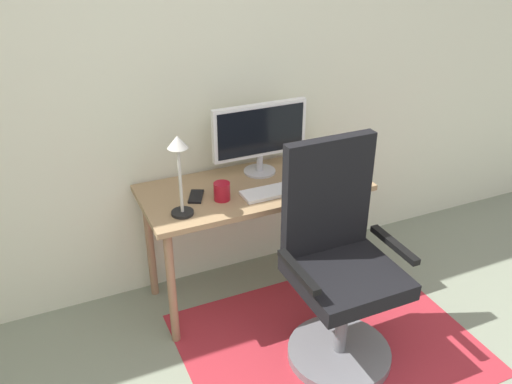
{
  "coord_description": "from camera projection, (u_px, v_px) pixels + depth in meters",
  "views": [
    {
      "loc": [
        -0.57,
        -0.51,
        2.03
      ],
      "look_at": [
        0.39,
        1.6,
        0.8
      ],
      "focal_mm": 37.89,
      "sensor_mm": 36.0,
      "label": 1
    }
  ],
  "objects": [
    {
      "name": "computer_mouse",
      "position": [
        334.0,
        174.0,
        2.99
      ],
      "size": [
        0.06,
        0.1,
        0.03
      ],
      "primitive_type": "ellipsoid",
      "color": "white",
      "rests_on": "desk"
    },
    {
      "name": "desk_lamp",
      "position": [
        179.0,
        162.0,
        2.5
      ],
      "size": [
        0.11,
        0.11,
        0.41
      ],
      "color": "black",
      "rests_on": "desk"
    },
    {
      "name": "desk",
      "position": [
        254.0,
        199.0,
        2.95
      ],
      "size": [
        1.22,
        0.55,
        0.7
      ],
      "color": "#977853",
      "rests_on": "ground"
    },
    {
      "name": "coffee_cup",
      "position": [
        222.0,
        191.0,
        2.74
      ],
      "size": [
        0.08,
        0.08,
        0.09
      ],
      "primitive_type": "cylinder",
      "color": "maroon",
      "rests_on": "desk"
    },
    {
      "name": "monitor",
      "position": [
        260.0,
        133.0,
        2.94
      ],
      "size": [
        0.54,
        0.18,
        0.4
      ],
      "color": "#B2B2B7",
      "rests_on": "desk"
    },
    {
      "name": "area_rug",
      "position": [
        328.0,
        343.0,
        2.83
      ],
      "size": [
        1.47,
        1.14,
        0.01
      ],
      "primitive_type": "cube",
      "color": "#A32731",
      "rests_on": "ground"
    },
    {
      "name": "cell_phone",
      "position": [
        196.0,
        196.0,
        2.78
      ],
      "size": [
        0.12,
        0.16,
        0.01
      ],
      "primitive_type": "cube",
      "rotation": [
        0.0,
        0.0,
        -0.44
      ],
      "color": "black",
      "rests_on": "desk"
    },
    {
      "name": "keyboard",
      "position": [
        281.0,
        190.0,
        2.84
      ],
      "size": [
        0.43,
        0.13,
        0.02
      ],
      "primitive_type": "cube",
      "color": "white",
      "rests_on": "desk"
    },
    {
      "name": "office_chair",
      "position": [
        338.0,
        275.0,
        2.59
      ],
      "size": [
        0.56,
        0.52,
        1.12
      ],
      "rotation": [
        0.0,
        0.0,
        0.0
      ],
      "color": "slate",
      "rests_on": "ground"
    },
    {
      "name": "wall_back",
      "position": [
        138.0,
        70.0,
        2.73
      ],
      "size": [
        6.0,
        0.1,
        2.6
      ],
      "primitive_type": "cube",
      "color": "beige",
      "rests_on": "ground"
    }
  ]
}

